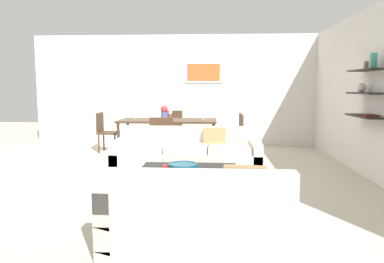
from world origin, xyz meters
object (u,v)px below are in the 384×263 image
object	(u,v)px
apple_on_coffee_table	(164,167)
wine_glass_right_far	(203,114)
wine_glass_left_far	(135,114)
wine_glass_head	(170,112)
loveseat_white	(197,214)
decorative_bowl	(183,166)
dining_table	(168,123)
dining_chair_right_far	(235,130)
dining_chair_left_far	(105,129)
dining_chair_head	(173,127)
sofa_beige	(187,158)
centerpiece_vase	(164,112)
dining_chair_foot	(162,137)
coffee_table	(188,185)
dining_chair_right_near	(236,133)

from	to	relation	value
apple_on_coffee_table	wine_glass_right_far	distance (m)	3.29
wine_glass_left_far	wine_glass_head	size ratio (longest dim) A/B	0.81
apple_on_coffee_table	loveseat_white	bearing A→B (deg)	-70.80
apple_on_coffee_table	wine_glass_left_far	size ratio (longest dim) A/B	0.47
decorative_bowl	wine_glass_left_far	bearing A→B (deg)	112.39
dining_table	wine_glass_head	size ratio (longest dim) A/B	10.84
dining_table	dining_chair_right_far	bearing A→B (deg)	8.53
loveseat_white	wine_glass_head	bearing A→B (deg)	99.62
dining_chair_left_far	wine_glass_right_far	world-z (taller)	wine_glass_right_far
loveseat_white	dining_chair_head	size ratio (longest dim) A/B	1.87
sofa_beige	centerpiece_vase	distance (m)	2.15
loveseat_white	dining_chair_foot	bearing A→B (deg)	102.98
coffee_table	dining_table	distance (m)	3.26
coffee_table	dining_chair_left_far	xyz separation A→B (m)	(-2.10, 3.37, 0.31)
apple_on_coffee_table	wine_glass_right_far	world-z (taller)	wine_glass_right_far
wine_glass_right_far	coffee_table	bearing A→B (deg)	-91.57
loveseat_white	centerpiece_vase	size ratio (longest dim) A/B	5.43
dining_chair_right_near	dining_chair_foot	world-z (taller)	same
dining_chair_left_far	dining_chair_right_far	size ratio (longest dim) A/B	1.00
apple_on_coffee_table	dining_chair_right_near	size ratio (longest dim) A/B	0.08
decorative_bowl	apple_on_coffee_table	distance (m)	0.24
sofa_beige	wine_glass_right_far	world-z (taller)	wine_glass_right_far
coffee_table	apple_on_coffee_table	xyz separation A→B (m)	(-0.31, 0.04, 0.23)
decorative_bowl	wine_glass_left_far	distance (m)	3.52
coffee_table	wine_glass_left_far	size ratio (longest dim) A/B	8.24
coffee_table	wine_glass_head	xyz separation A→B (m)	(-0.66, 3.57, 0.70)
wine_glass_head	dining_chair_right_near	bearing A→B (deg)	-23.84
decorative_bowl	dining_table	distance (m)	3.17
wine_glass_right_far	wine_glass_head	bearing A→B (deg)	157.95
dining_table	dining_chair_foot	xyz separation A→B (m)	(0.00, -0.89, -0.18)
dining_chair_foot	wine_glass_head	distance (m)	1.36
dining_chair_head	wine_glass_head	size ratio (longest dim) A/B	4.61
coffee_table	centerpiece_vase	world-z (taller)	centerpiece_vase
wine_glass_right_far	centerpiece_vase	xyz separation A→B (m)	(-0.83, -0.08, 0.05)
decorative_bowl	coffee_table	bearing A→B (deg)	-31.04
dining_chair_head	dining_chair_right_near	world-z (taller)	same
wine_glass_right_far	dining_chair_head	bearing A→B (deg)	134.12
wine_glass_right_far	apple_on_coffee_table	bearing A→B (deg)	-97.03
sofa_beige	dining_table	bearing A→B (deg)	106.26
sofa_beige	centerpiece_vase	bearing A→B (deg)	108.23
coffee_table	dining_table	xyz separation A→B (m)	(-0.66, 3.15, 0.50)
loveseat_white	wine_glass_head	world-z (taller)	wine_glass_head
dining_table	dining_chair_right_far	xyz separation A→B (m)	(1.44, 0.22, -0.18)
coffee_table	dining_chair_left_far	bearing A→B (deg)	121.93
sofa_beige	dining_chair_left_far	size ratio (longest dim) A/B	2.64
dining_chair_left_far	wine_glass_right_far	bearing A→B (deg)	-2.55
apple_on_coffee_table	dining_chair_right_near	distance (m)	3.10
decorative_bowl	dining_chair_right_near	bearing A→B (deg)	73.47
decorative_bowl	dining_chair_left_far	size ratio (longest dim) A/B	0.43
dining_chair_left_far	dining_chair_foot	world-z (taller)	same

